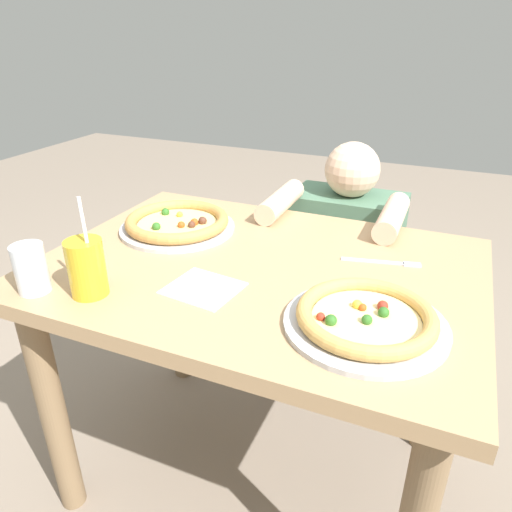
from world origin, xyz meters
TOP-DOWN VIEW (x-y plane):
  - ground_plane at (0.00, 0.00)m, footprint 8.00×8.00m
  - dining_table at (0.00, 0.00)m, footprint 1.10×0.80m
  - pizza_near at (0.31, -0.17)m, footprint 0.33×0.33m
  - pizza_far at (-0.31, 0.11)m, footprint 0.34×0.34m
  - drink_cup_colored at (-0.30, -0.29)m, footprint 0.08×0.08m
  - water_cup_clear at (-0.42, -0.33)m, footprint 0.07×0.07m
  - paper_napkin at (-0.07, -0.17)m, footprint 0.18×0.16m
  - fork at (0.30, 0.14)m, footprint 0.20×0.06m
  - diner_seated at (0.09, 0.60)m, footprint 0.43×0.53m

SIDE VIEW (x-z plane):
  - ground_plane at x=0.00m, z-range 0.00..0.00m
  - diner_seated at x=0.09m, z-range -0.05..0.89m
  - dining_table at x=0.00m, z-range 0.25..1.00m
  - paper_napkin at x=-0.07m, z-range 0.75..0.75m
  - fork at x=0.30m, z-range 0.75..0.75m
  - pizza_near at x=0.31m, z-range 0.75..0.79m
  - pizza_far at x=-0.31m, z-range 0.75..0.79m
  - water_cup_clear at x=-0.42m, z-range 0.75..0.87m
  - drink_cup_colored at x=-0.30m, z-range 0.70..0.93m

